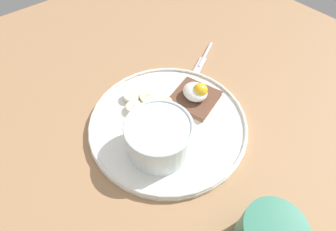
% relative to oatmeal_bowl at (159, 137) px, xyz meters
% --- Properties ---
extents(ground_plane, '(1.20, 1.20, 0.02)m').
position_rel_oatmeal_bowl_xyz_m(ground_plane, '(0.03, -0.05, -0.05)').
color(ground_plane, '#A57A52').
rests_on(ground_plane, ground).
extents(plate, '(0.30, 0.30, 0.02)m').
position_rel_oatmeal_bowl_xyz_m(plate, '(0.03, -0.05, -0.04)').
color(plate, white).
rests_on(plate, ground_plane).
extents(oatmeal_bowl, '(0.11, 0.11, 0.06)m').
position_rel_oatmeal_bowl_xyz_m(oatmeal_bowl, '(0.00, 0.00, 0.00)').
color(oatmeal_bowl, white).
rests_on(oatmeal_bowl, plate).
extents(toast_slice, '(0.11, 0.11, 0.01)m').
position_rel_oatmeal_bowl_xyz_m(toast_slice, '(0.04, -0.12, -0.03)').
color(toast_slice, brown).
rests_on(toast_slice, plate).
extents(poached_egg, '(0.05, 0.05, 0.04)m').
position_rel_oatmeal_bowl_xyz_m(poached_egg, '(0.04, -0.12, -0.01)').
color(poached_egg, white).
rests_on(poached_egg, toast_slice).
extents(banana_slice_front, '(0.04, 0.04, 0.02)m').
position_rel_oatmeal_bowl_xyz_m(banana_slice_front, '(0.10, -0.05, -0.03)').
color(banana_slice_front, beige).
rests_on(banana_slice_front, plate).
extents(banana_slice_left, '(0.04, 0.04, 0.01)m').
position_rel_oatmeal_bowl_xyz_m(banana_slice_left, '(0.08, -0.04, -0.03)').
color(banana_slice_left, beige).
rests_on(banana_slice_left, plate).
extents(banana_slice_back, '(0.04, 0.04, 0.02)m').
position_rel_oatmeal_bowl_xyz_m(banana_slice_back, '(0.07, -0.07, -0.03)').
color(banana_slice_back, beige).
rests_on(banana_slice_back, plate).
extents(banana_slice_right, '(0.05, 0.05, 0.02)m').
position_rel_oatmeal_bowl_xyz_m(banana_slice_right, '(0.13, -0.03, -0.03)').
color(banana_slice_right, '#F4EFBC').
rests_on(banana_slice_right, plate).
extents(banana_slice_inner, '(0.04, 0.04, 0.02)m').
position_rel_oatmeal_bowl_xyz_m(banana_slice_inner, '(0.10, -0.02, -0.03)').
color(banana_slice_inner, '#EFEABF').
rests_on(banana_slice_inner, plate).
extents(knife, '(0.07, 0.12, 0.01)m').
position_rel_oatmeal_bowl_xyz_m(knife, '(0.13, -0.23, -0.04)').
color(knife, silver).
rests_on(knife, ground_plane).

